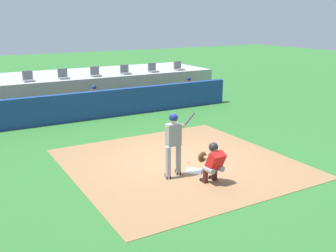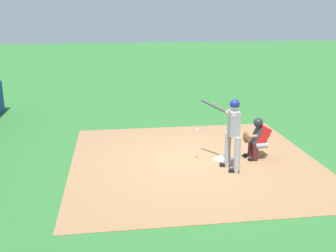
{
  "view_description": "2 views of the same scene",
  "coord_description": "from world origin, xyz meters",
  "px_view_note": "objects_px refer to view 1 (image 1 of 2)",
  "views": [
    {
      "loc": [
        -5.88,
        -9.5,
        4.25
      ],
      "look_at": [
        0.0,
        0.7,
        1.0
      ],
      "focal_mm": 42.1,
      "sensor_mm": 36.0,
      "label": 1
    },
    {
      "loc": [
        -9.6,
        2.04,
        3.83
      ],
      "look_at": [
        0.0,
        0.7,
        1.0
      ],
      "focal_mm": 42.5,
      "sensor_mm": 36.0,
      "label": 2
    }
  ],
  "objects_px": {
    "home_plate": "(194,171)",
    "catcher_crouched": "(213,161)",
    "stadium_seat_3": "(63,76)",
    "dugout_player_1": "(190,89)",
    "stadium_seat_6": "(153,70)",
    "dugout_player_0": "(95,99)",
    "stadium_seat_7": "(178,68)",
    "batter_at_plate": "(174,141)",
    "stadium_seat_5": "(125,72)",
    "stadium_seat_4": "(96,74)",
    "stadium_seat_2": "(28,79)"
  },
  "relations": [
    {
      "from": "batter_at_plate",
      "to": "catcher_crouched",
      "type": "xyz_separation_m",
      "value": [
        0.65,
        -0.89,
        -0.43
      ]
    },
    {
      "from": "dugout_player_1",
      "to": "stadium_seat_7",
      "type": "distance_m",
      "value": 2.28
    },
    {
      "from": "dugout_player_1",
      "to": "stadium_seat_6",
      "type": "bearing_deg",
      "value": 117.82
    },
    {
      "from": "batter_at_plate",
      "to": "stadium_seat_7",
      "type": "relative_size",
      "value": 3.76
    },
    {
      "from": "stadium_seat_4",
      "to": "stadium_seat_5",
      "type": "relative_size",
      "value": 1.0
    },
    {
      "from": "dugout_player_0",
      "to": "stadium_seat_5",
      "type": "height_order",
      "value": "stadium_seat_5"
    },
    {
      "from": "dugout_player_0",
      "to": "stadium_seat_5",
      "type": "relative_size",
      "value": 2.71
    },
    {
      "from": "stadium_seat_6",
      "to": "stadium_seat_7",
      "type": "height_order",
      "value": "same"
    },
    {
      "from": "home_plate",
      "to": "dugout_player_1",
      "type": "xyz_separation_m",
      "value": [
        5.14,
        8.14,
        0.65
      ]
    },
    {
      "from": "stadium_seat_5",
      "to": "stadium_seat_7",
      "type": "xyz_separation_m",
      "value": [
        3.25,
        0.0,
        0.0
      ]
    },
    {
      "from": "stadium_seat_2",
      "to": "stadium_seat_5",
      "type": "distance_m",
      "value": 4.88
    },
    {
      "from": "dugout_player_0",
      "to": "stadium_seat_3",
      "type": "bearing_deg",
      "value": 112.26
    },
    {
      "from": "stadium_seat_5",
      "to": "batter_at_plate",
      "type": "bearing_deg",
      "value": -107.0
    },
    {
      "from": "catcher_crouched",
      "to": "dugout_player_1",
      "type": "distance_m",
      "value": 10.39
    },
    {
      "from": "stadium_seat_2",
      "to": "stadium_seat_5",
      "type": "bearing_deg",
      "value": 0.0
    },
    {
      "from": "batter_at_plate",
      "to": "stadium_seat_6",
      "type": "distance_m",
      "value": 11.23
    },
    {
      "from": "stadium_seat_2",
      "to": "stadium_seat_6",
      "type": "relative_size",
      "value": 1.0
    },
    {
      "from": "stadium_seat_3",
      "to": "stadium_seat_5",
      "type": "bearing_deg",
      "value": 0.0
    },
    {
      "from": "batter_at_plate",
      "to": "dugout_player_1",
      "type": "distance_m",
      "value": 10.0
    },
    {
      "from": "catcher_crouched",
      "to": "stadium_seat_3",
      "type": "height_order",
      "value": "stadium_seat_3"
    },
    {
      "from": "home_plate",
      "to": "catcher_crouched",
      "type": "bearing_deg",
      "value": -91.31
    },
    {
      "from": "dugout_player_0",
      "to": "stadium_seat_5",
      "type": "distance_m",
      "value": 3.27
    },
    {
      "from": "catcher_crouched",
      "to": "stadium_seat_2",
      "type": "distance_m",
      "value": 11.36
    },
    {
      "from": "stadium_seat_2",
      "to": "stadium_seat_5",
      "type": "relative_size",
      "value": 1.0
    },
    {
      "from": "stadium_seat_6",
      "to": "stadium_seat_7",
      "type": "relative_size",
      "value": 1.0
    },
    {
      "from": "dugout_player_1",
      "to": "stadium_seat_5",
      "type": "height_order",
      "value": "stadium_seat_5"
    },
    {
      "from": "catcher_crouched",
      "to": "stadium_seat_7",
      "type": "bearing_deg",
      "value": 62.7
    },
    {
      "from": "batter_at_plate",
      "to": "stadium_seat_3",
      "type": "height_order",
      "value": "stadium_seat_3"
    },
    {
      "from": "stadium_seat_3",
      "to": "stadium_seat_4",
      "type": "height_order",
      "value": "same"
    },
    {
      "from": "stadium_seat_2",
      "to": "stadium_seat_4",
      "type": "bearing_deg",
      "value": 0.0
    },
    {
      "from": "home_plate",
      "to": "catcher_crouched",
      "type": "height_order",
      "value": "catcher_crouched"
    },
    {
      "from": "stadium_seat_5",
      "to": "stadium_seat_6",
      "type": "distance_m",
      "value": 1.63
    },
    {
      "from": "batter_at_plate",
      "to": "stadium_seat_3",
      "type": "bearing_deg",
      "value": 90.79
    },
    {
      "from": "home_plate",
      "to": "catcher_crouched",
      "type": "relative_size",
      "value": 0.22
    },
    {
      "from": "home_plate",
      "to": "stadium_seat_3",
      "type": "height_order",
      "value": "stadium_seat_3"
    },
    {
      "from": "home_plate",
      "to": "stadium_seat_3",
      "type": "bearing_deg",
      "value": 94.56
    },
    {
      "from": "stadium_seat_4",
      "to": "stadium_seat_7",
      "type": "relative_size",
      "value": 1.0
    },
    {
      "from": "stadium_seat_3",
      "to": "stadium_seat_7",
      "type": "distance_m",
      "value": 6.5
    },
    {
      "from": "dugout_player_1",
      "to": "stadium_seat_2",
      "type": "xyz_separation_m",
      "value": [
        -7.57,
        2.03,
        0.86
      ]
    },
    {
      "from": "home_plate",
      "to": "stadium_seat_4",
      "type": "bearing_deg",
      "value": 85.44
    },
    {
      "from": "stadium_seat_2",
      "to": "stadium_seat_6",
      "type": "distance_m",
      "value": 6.5
    },
    {
      "from": "catcher_crouched",
      "to": "stadium_seat_4",
      "type": "bearing_deg",
      "value": 85.69
    },
    {
      "from": "stadium_seat_2",
      "to": "stadium_seat_7",
      "type": "xyz_separation_m",
      "value": [
        8.12,
        0.0,
        0.0
      ]
    },
    {
      "from": "stadium_seat_6",
      "to": "dugout_player_0",
      "type": "bearing_deg",
      "value": -153.28
    },
    {
      "from": "stadium_seat_2",
      "to": "stadium_seat_3",
      "type": "relative_size",
      "value": 1.0
    },
    {
      "from": "catcher_crouched",
      "to": "stadium_seat_3",
      "type": "relative_size",
      "value": 4.19
    },
    {
      "from": "dugout_player_1",
      "to": "stadium_seat_3",
      "type": "bearing_deg",
      "value": 161.12
    },
    {
      "from": "home_plate",
      "to": "stadium_seat_5",
      "type": "xyz_separation_m",
      "value": [
        2.44,
        10.18,
        1.51
      ]
    },
    {
      "from": "dugout_player_1",
      "to": "stadium_seat_3",
      "type": "xyz_separation_m",
      "value": [
        -5.95,
        2.03,
        0.86
      ]
    },
    {
      "from": "stadium_seat_2",
      "to": "stadium_seat_3",
      "type": "bearing_deg",
      "value": 0.0
    }
  ]
}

